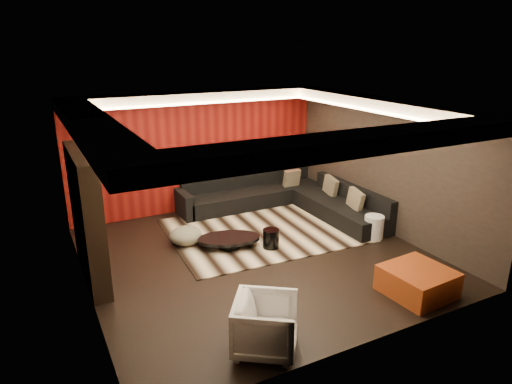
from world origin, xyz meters
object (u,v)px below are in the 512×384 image
white_side_table (374,227)px  sectional_sofa (285,200)px  armchair (266,325)px  orange_ottoman (417,281)px  drum_stool (271,239)px  coffee_table (229,242)px

white_side_table → sectional_sofa: bearing=108.8°
white_side_table → armchair: 4.24m
orange_ottoman → drum_stool: bearing=116.3°
sectional_sofa → coffee_table: bearing=-147.7°
white_side_table → armchair: armchair is taller
drum_stool → armchair: bearing=-120.5°
coffee_table → white_side_table: bearing=-18.8°
coffee_table → sectional_sofa: bearing=32.3°
armchair → coffee_table: bearing=19.4°
armchair → drum_stool: bearing=4.5°
orange_ottoman → white_side_table: bearing=67.1°
sectional_sofa → armchair: bearing=-123.6°
drum_stool → white_side_table: white_side_table is taller
drum_stool → sectional_sofa: 2.16m
coffee_table → sectional_sofa: sectional_sofa is taller
drum_stool → white_side_table: bearing=-14.7°
armchair → white_side_table: bearing=-25.0°
orange_ottoman → armchair: size_ratio=1.18×
white_side_table → orange_ottoman: white_side_table is taller
coffee_table → armchair: size_ratio=1.50×
orange_ottoman → sectional_sofa: (0.08, 4.24, 0.05)m
armchair → orange_ottoman: bearing=-52.5°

